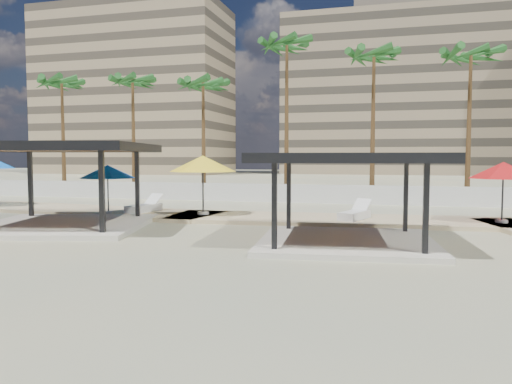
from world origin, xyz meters
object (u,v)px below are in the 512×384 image
(pavilion_central, at_px, (347,190))
(pavilion_west, at_px, (62,178))
(lounger_a, at_px, (144,208))
(lounger_b, at_px, (355,214))
(umbrella_c, at_px, (503,170))

(pavilion_central, relative_size, pavilion_west, 0.79)
(pavilion_central, height_order, lounger_a, pavilion_central)
(lounger_a, relative_size, lounger_b, 1.01)
(umbrella_c, bearing_deg, lounger_a, -179.38)
(pavilion_west, xyz_separation_m, lounger_b, (11.77, 4.85, -1.73))
(pavilion_central, xyz_separation_m, pavilion_west, (-11.90, 0.85, 0.27))
(umbrella_c, height_order, lounger_a, umbrella_c)
(pavilion_central, distance_m, pavilion_west, 11.93)
(lounger_a, distance_m, lounger_b, 10.66)
(pavilion_central, relative_size, lounger_b, 2.81)
(pavilion_central, bearing_deg, umbrella_c, 39.52)
(pavilion_central, xyz_separation_m, lounger_a, (-10.78, 5.93, -1.46))
(lounger_b, bearing_deg, lounger_a, 107.26)
(pavilion_west, height_order, umbrella_c, pavilion_west)
(umbrella_c, xyz_separation_m, lounger_a, (-16.80, -0.18, -2.02))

